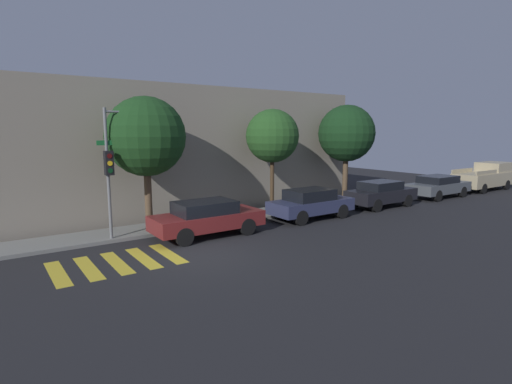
# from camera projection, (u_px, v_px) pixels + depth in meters

# --- Properties ---
(ground_plane) EXTENTS (60.00, 60.00, 0.00)m
(ground_plane) POSITION_uv_depth(u_px,v_px,m) (199.00, 255.00, 13.70)
(ground_plane) COLOR black
(sidewalk) EXTENTS (26.00, 2.00, 0.14)m
(sidewalk) POSITION_uv_depth(u_px,v_px,m) (155.00, 229.00, 17.10)
(sidewalk) COLOR slate
(sidewalk) RESTS_ON ground
(building_row) EXTENTS (26.00, 6.00, 6.41)m
(building_row) POSITION_uv_depth(u_px,v_px,m) (121.00, 151.00, 20.20)
(building_row) COLOR gray
(building_row) RESTS_ON ground
(crosswalk) EXTENTS (3.93, 2.60, 0.00)m
(crosswalk) POSITION_uv_depth(u_px,v_px,m) (117.00, 263.00, 12.91)
(crosswalk) COLOR gold
(crosswalk) RESTS_ON ground
(traffic_light_pole) EXTENTS (2.47, 0.56, 5.08)m
(traffic_light_pole) POSITION_uv_depth(u_px,v_px,m) (120.00, 153.00, 15.06)
(traffic_light_pole) COLOR slate
(traffic_light_pole) RESTS_ON ground
(sedan_near_corner) EXTENTS (4.50, 1.83, 1.45)m
(sedan_near_corner) POSITION_uv_depth(u_px,v_px,m) (207.00, 217.00, 16.09)
(sedan_near_corner) COLOR maroon
(sedan_near_corner) RESTS_ON ground
(sedan_middle) EXTENTS (4.24, 1.78, 1.45)m
(sedan_middle) POSITION_uv_depth(u_px,v_px,m) (311.00, 203.00, 19.27)
(sedan_middle) COLOR #2D3351
(sedan_middle) RESTS_ON ground
(sedan_far_end) EXTENTS (4.29, 1.74, 1.47)m
(sedan_far_end) POSITION_uv_depth(u_px,v_px,m) (381.00, 193.00, 22.24)
(sedan_far_end) COLOR black
(sedan_far_end) RESTS_ON ground
(sedan_tail_of_row) EXTENTS (4.59, 1.87, 1.41)m
(sedan_tail_of_row) POSITION_uv_depth(u_px,v_px,m) (438.00, 186.00, 25.45)
(sedan_tail_of_row) COLOR #4C5156
(sedan_tail_of_row) RESTS_ON ground
(pickup_truck) EXTENTS (5.44, 1.94, 1.95)m
(pickup_truck) POSITION_uv_depth(u_px,v_px,m) (486.00, 176.00, 28.82)
(pickup_truck) COLOR tan
(pickup_truck) RESTS_ON ground
(tree_near_corner) EXTENTS (3.23, 3.23, 5.62)m
(tree_near_corner) POSITION_uv_depth(u_px,v_px,m) (146.00, 137.00, 16.13)
(tree_near_corner) COLOR brown
(tree_near_corner) RESTS_ON ground
(tree_midblock) EXTENTS (2.64, 2.64, 5.30)m
(tree_midblock) POSITION_uv_depth(u_px,v_px,m) (272.00, 136.00, 19.75)
(tree_midblock) COLOR #42301E
(tree_midblock) RESTS_ON ground
(tree_far_end) EXTENTS (3.21, 3.21, 5.70)m
(tree_far_end) POSITION_uv_depth(u_px,v_px,m) (347.00, 134.00, 22.72)
(tree_far_end) COLOR brown
(tree_far_end) RESTS_ON ground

